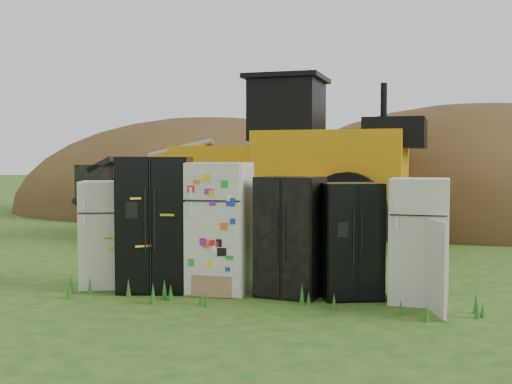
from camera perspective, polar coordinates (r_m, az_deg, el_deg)
ground at (r=9.44m, az=0.23°, el=-9.06°), size 120.00×120.00×0.00m
fridge_leftmost at (r=10.08m, az=-13.24°, el=-3.68°), size 0.90×0.88×1.63m
fridge_black_side at (r=9.70m, az=-8.92°, el=-2.81°), size 1.18×1.01×2.00m
fridge_sticker at (r=9.45m, az=-3.26°, el=-3.17°), size 0.86×0.80×1.92m
fridge_dark_mid at (r=9.23m, az=3.07°, el=-3.95°), size 1.00×0.87×1.71m
fridge_black_right at (r=9.17m, az=8.40°, el=-4.29°), size 0.99×0.90×1.63m
fridge_open_door at (r=9.08m, az=14.32°, el=-4.19°), size 0.84×0.78×1.70m
wheel_loader at (r=15.38m, az=-0.74°, el=2.90°), size 8.28×3.92×3.89m
dirt_mound_right at (r=20.54m, az=19.06°, el=-2.68°), size 14.17×10.39×7.24m
dirt_mound_left at (r=24.36m, az=-4.36°, el=-1.65°), size 14.92×11.19×7.05m
dirt_mound_back at (r=26.39m, az=9.87°, el=-1.33°), size 16.89×11.26×5.64m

